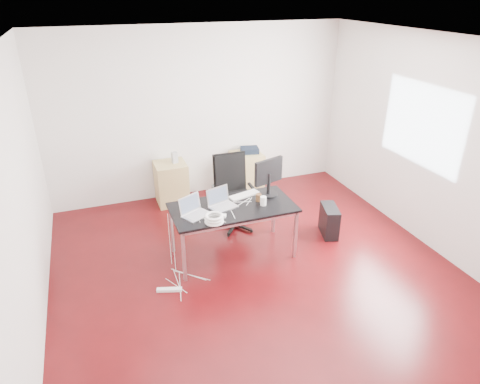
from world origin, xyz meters
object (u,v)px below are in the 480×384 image
object	(u,v)px
office_chair	(233,188)
filing_cabinet_right	(247,172)
filing_cabinet_left	(171,183)
pc_tower	(329,221)
desk	(233,210)

from	to	relation	value
office_chair	filing_cabinet_right	bearing A→B (deg)	60.84
office_chair	filing_cabinet_left	xyz separation A→B (m)	(-0.72, 1.05, -0.26)
filing_cabinet_left	pc_tower	distance (m)	2.65
office_chair	filing_cabinet_left	world-z (taller)	office_chair
office_chair	filing_cabinet_right	distance (m)	1.25
filing_cabinet_left	filing_cabinet_right	bearing A→B (deg)	0.00
pc_tower	filing_cabinet_right	bearing A→B (deg)	125.11
office_chair	filing_cabinet_left	distance (m)	1.30
office_chair	filing_cabinet_left	bearing A→B (deg)	125.67
filing_cabinet_left	pc_tower	size ratio (longest dim) A/B	1.56
office_chair	filing_cabinet_right	xyz separation A→B (m)	(0.62, 1.05, -0.26)
filing_cabinet_left	filing_cabinet_right	distance (m)	1.34
office_chair	filing_cabinet_left	size ratio (longest dim) A/B	1.54
desk	filing_cabinet_left	bearing A→B (deg)	103.92
filing_cabinet_right	filing_cabinet_left	bearing A→B (deg)	180.00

